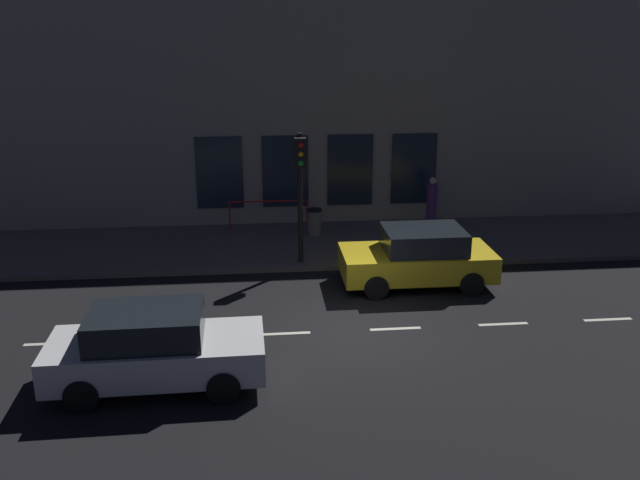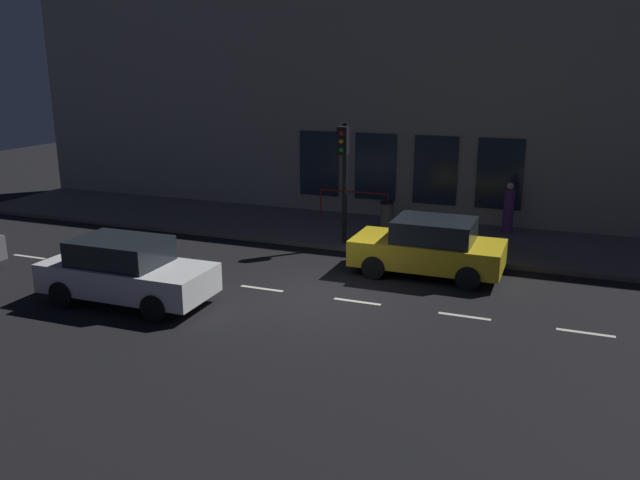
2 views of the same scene
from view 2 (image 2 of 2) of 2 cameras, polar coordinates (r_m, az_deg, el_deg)
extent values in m
plane|color=black|center=(16.13, -0.07, -5.04)|extent=(60.00, 60.00, 0.00)
cube|color=#5B5654|center=(21.77, 5.94, 0.53)|extent=(4.50, 32.00, 0.15)
cube|color=gray|center=(23.56, 7.93, 11.88)|extent=(0.60, 32.00, 8.48)
cube|color=#192333|center=(22.94, 15.66, 5.65)|extent=(0.04, 1.56, 2.44)
cube|color=#192333|center=(23.25, 10.20, 6.10)|extent=(0.04, 1.56, 2.44)
cube|color=#192333|center=(23.77, 4.93, 6.49)|extent=(0.04, 1.56, 2.44)
cube|color=#192333|center=(24.49, -0.09, 6.80)|extent=(0.04, 1.56, 2.44)
cube|color=beige|center=(15.17, 22.51, -7.62)|extent=(0.12, 1.20, 0.01)
cube|color=beige|center=(15.27, 12.70, -6.61)|extent=(0.12, 1.20, 0.01)
cube|color=beige|center=(15.81, 3.32, -5.47)|extent=(0.12, 1.20, 0.01)
cube|color=beige|center=(16.74, -5.19, -4.31)|extent=(0.12, 1.20, 0.01)
cube|color=beige|center=(18.00, -12.64, -3.20)|extent=(0.12, 1.20, 0.01)
cube|color=beige|center=(19.53, -19.00, -2.21)|extent=(0.12, 1.20, 0.01)
cube|color=beige|center=(21.26, -24.38, -1.36)|extent=(0.12, 1.20, 0.01)
cylinder|color=black|center=(19.90, 2.20, 4.97)|extent=(0.15, 0.15, 3.76)
cube|color=black|center=(19.51, 2.04, 8.80)|extent=(0.26, 0.32, 0.84)
sphere|color=red|center=(19.35, 1.91, 9.50)|extent=(0.15, 0.15, 0.15)
sphere|color=gold|center=(19.38, 1.90, 8.76)|extent=(0.15, 0.15, 0.15)
sphere|color=green|center=(19.41, 1.90, 8.02)|extent=(0.15, 0.15, 0.15)
cube|color=gold|center=(17.83, 9.50, -1.10)|extent=(1.89, 4.06, 0.70)
cube|color=black|center=(17.63, 10.11, 0.87)|extent=(1.66, 2.11, 0.60)
cylinder|color=black|center=(17.39, 4.79, -2.43)|extent=(0.22, 0.64, 0.64)
cylinder|color=black|center=(19.02, 6.30, -0.91)|extent=(0.22, 0.64, 0.64)
cylinder|color=black|center=(16.90, 13.01, -3.32)|extent=(0.22, 0.64, 0.64)
cylinder|color=black|center=(18.57, 13.82, -1.68)|extent=(0.22, 0.64, 0.64)
cube|color=silver|center=(16.25, -16.68, -3.20)|extent=(1.82, 4.20, 0.70)
cube|color=black|center=(16.16, -17.33, -0.94)|extent=(1.58, 2.19, 0.60)
cylinder|color=black|center=(16.27, -11.21, -3.95)|extent=(0.23, 0.64, 0.64)
cylinder|color=black|center=(14.99, -14.49, -5.86)|extent=(0.23, 0.64, 0.64)
cylinder|color=black|center=(17.72, -18.38, -2.85)|extent=(0.23, 0.64, 0.64)
cylinder|color=black|center=(16.56, -21.90, -4.46)|extent=(0.23, 0.64, 0.64)
cylinder|color=#5B2D70|center=(22.24, 16.38, 2.46)|extent=(0.48, 0.48, 1.48)
sphere|color=beige|center=(22.08, 16.55, 4.61)|extent=(0.23, 0.23, 0.23)
cube|color=beige|center=(21.99, 16.70, 4.55)|extent=(0.07, 0.08, 0.06)
cylinder|color=slate|center=(22.49, 5.92, 2.25)|extent=(0.46, 0.46, 0.79)
cylinder|color=black|center=(22.39, 5.95, 3.32)|extent=(0.48, 0.48, 0.06)
cylinder|color=red|center=(23.28, 6.04, 2.90)|extent=(0.05, 0.05, 0.95)
cylinder|color=red|center=(24.07, 0.08, 3.40)|extent=(0.05, 0.05, 0.95)
cylinder|color=red|center=(23.55, 3.03, 4.29)|extent=(0.05, 2.59, 0.05)
camera|label=1|loc=(7.83, -73.77, 14.10)|focal=38.49mm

